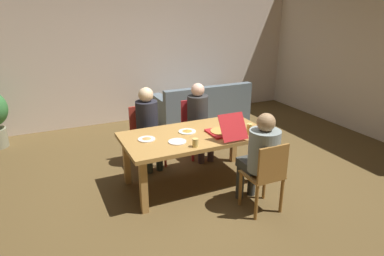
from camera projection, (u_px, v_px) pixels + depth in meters
name	position (u px, v px, depth m)	size (l,w,h in m)	color
ground_plane	(195.00, 183.00, 4.69)	(20.00, 20.00, 0.00)	brown
back_wall	(129.00, 48.00, 6.82)	(7.47, 0.12, 2.97)	beige
side_wall_right	(352.00, 51.00, 6.45)	(0.12, 5.26, 2.97)	beige
dining_table	(195.00, 140.00, 4.47)	(1.90, 0.98, 0.72)	#AD7E3E
chair_0	(266.00, 175.00, 3.87)	(0.41, 0.39, 0.88)	olive
person_0	(261.00, 153.00, 3.91)	(0.36, 0.54, 1.20)	#373A35
chair_1	(195.00, 126.00, 5.49)	(0.40, 0.45, 0.88)	red
person_1	(199.00, 115.00, 5.29)	(0.33, 0.52, 1.19)	#42343A
chair_2	(146.00, 131.00, 5.15)	(0.44, 0.46, 0.88)	#B83729
person_2	(148.00, 121.00, 4.96)	(0.32, 0.48, 1.20)	#333F39
pizza_box_0	(224.00, 131.00, 4.40)	(0.35, 0.53, 0.33)	red
plate_0	(147.00, 139.00, 4.25)	(0.22, 0.22, 0.03)	white
plate_1	(187.00, 131.00, 4.50)	(0.23, 0.23, 0.03)	white
plate_2	(177.00, 142.00, 4.17)	(0.22, 0.22, 0.01)	white
drinking_glass_0	(195.00, 143.00, 4.02)	(0.07, 0.07, 0.10)	#E3C267
drinking_glass_1	(249.00, 129.00, 4.41)	(0.07, 0.07, 0.14)	#DEC666
couch	(202.00, 108.00, 7.06)	(1.88, 0.90, 0.81)	slate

